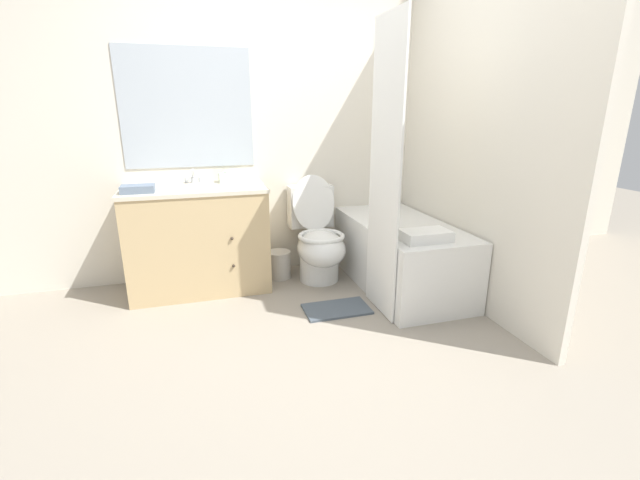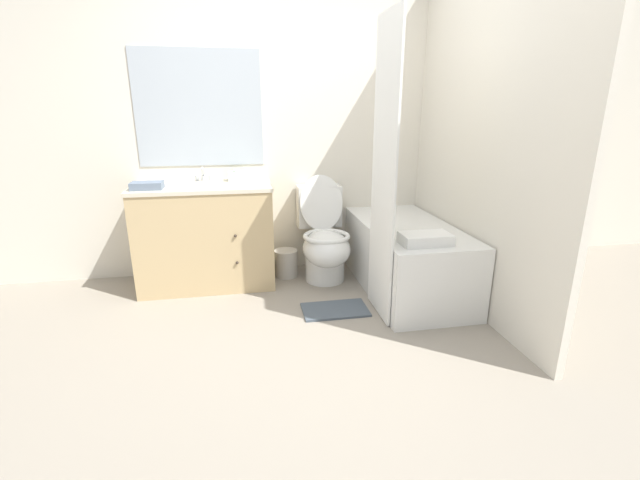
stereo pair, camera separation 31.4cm
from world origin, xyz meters
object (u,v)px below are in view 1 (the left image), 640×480
at_px(bathtub, 400,254).
at_px(tissue_box, 228,177).
at_px(vanity_cabinet, 199,238).
at_px(hand_towel_folded, 138,189).
at_px(bath_mat, 337,309).
at_px(wastebasket, 279,265).
at_px(sink_faucet, 193,179).
at_px(toilet, 318,241).
at_px(bath_towel_folded, 425,236).

bearing_deg(bathtub, tissue_box, 156.61).
height_order(vanity_cabinet, bathtub, vanity_cabinet).
bearing_deg(hand_towel_folded, tissue_box, 23.81).
bearing_deg(bath_mat, bathtub, 24.70).
bearing_deg(wastebasket, bathtub, -25.86).
relative_size(vanity_cabinet, hand_towel_folded, 4.75).
distance_m(vanity_cabinet, hand_towel_folded, 0.61).
xyz_separation_m(wastebasket, tissue_box, (-0.39, 0.12, 0.77)).
height_order(sink_faucet, tissue_box, sink_faucet).
xyz_separation_m(tissue_box, hand_towel_folded, (-0.67, -0.29, -0.01)).
distance_m(wastebasket, hand_towel_folded, 1.31).
xyz_separation_m(vanity_cabinet, toilet, (0.99, -0.08, -0.09)).
xyz_separation_m(toilet, wastebasket, (-0.32, 0.12, -0.22)).
xyz_separation_m(vanity_cabinet, bath_mat, (0.94, -0.72, -0.43)).
distance_m(wastebasket, bath_mat, 0.82).
bearing_deg(wastebasket, vanity_cabinet, -176.46).
xyz_separation_m(sink_faucet, bathtub, (1.60, -0.61, -0.61)).
height_order(vanity_cabinet, wastebasket, vanity_cabinet).
height_order(vanity_cabinet, tissue_box, tissue_box).
distance_m(vanity_cabinet, wastebasket, 0.73).
bearing_deg(hand_towel_folded, wastebasket, 9.51).
bearing_deg(sink_faucet, hand_towel_folded, -139.50).
bearing_deg(toilet, bath_towel_folded, -56.92).
xyz_separation_m(bathtub, bath_mat, (-0.66, -0.30, -0.27)).
bearing_deg(bath_mat, vanity_cabinet, 142.76).
height_order(toilet, bathtub, toilet).
bearing_deg(bathtub, sink_faucet, 159.02).
bearing_deg(toilet, bath_mat, -93.84).
bearing_deg(bath_towel_folded, vanity_cabinet, 149.16).
xyz_separation_m(bathtub, wastebasket, (-0.94, 0.45, -0.16)).
height_order(bathtub, wastebasket, bathtub).
distance_m(vanity_cabinet, sink_faucet, 0.49).
height_order(vanity_cabinet, bath_mat, vanity_cabinet).
relative_size(vanity_cabinet, wastebasket, 4.57).
bearing_deg(toilet, sink_faucet, 164.14).
relative_size(sink_faucet, bathtub, 0.10).
bearing_deg(sink_faucet, bath_mat, -44.19).
bearing_deg(hand_towel_folded, toilet, 2.31).
height_order(bathtub, bath_towel_folded, bath_towel_folded).
relative_size(vanity_cabinet, bath_towel_folded, 3.24).
relative_size(sink_faucet, tissue_box, 0.98).
xyz_separation_m(toilet, bath_towel_folded, (0.54, -0.83, 0.24)).
bearing_deg(sink_faucet, vanity_cabinet, -90.00).
xyz_separation_m(bathtub, tissue_box, (-1.33, 0.57, 0.62)).
xyz_separation_m(hand_towel_folded, bath_mat, (1.34, -0.58, -0.87)).
distance_m(bathtub, hand_towel_folded, 2.10).
xyz_separation_m(sink_faucet, tissue_box, (0.28, -0.04, 0.00)).
bearing_deg(bath_towel_folded, bath_mat, 161.53).
height_order(wastebasket, tissue_box, tissue_box).
relative_size(sink_faucet, bath_mat, 0.29).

